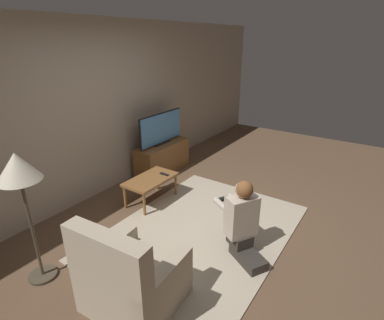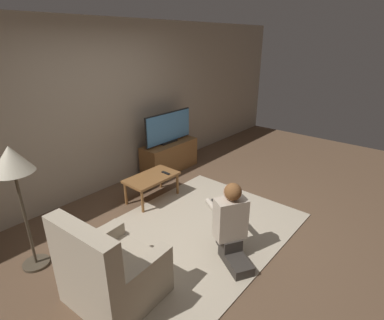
{
  "view_description": "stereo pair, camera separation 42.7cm",
  "coord_description": "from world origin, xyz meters",
  "px_view_note": "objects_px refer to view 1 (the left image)",
  "views": [
    {
      "loc": [
        -2.72,
        -1.72,
        2.31
      ],
      "look_at": [
        0.56,
        0.51,
        0.69
      ],
      "focal_mm": 28.0,
      "sensor_mm": 36.0,
      "label": 1
    },
    {
      "loc": [
        -2.46,
        -2.06,
        2.31
      ],
      "look_at": [
        0.56,
        0.51,
        0.69
      ],
      "focal_mm": 28.0,
      "sensor_mm": 36.0,
      "label": 2
    }
  ],
  "objects_px": {
    "armchair": "(131,280)",
    "coffee_table": "(151,181)",
    "floor_lamp": "(19,175)",
    "tv": "(161,128)",
    "person_kneeling": "(242,220)"
  },
  "relations": [
    {
      "from": "armchair",
      "to": "coffee_table",
      "type": "bearing_deg",
      "value": -58.1
    },
    {
      "from": "coffee_table",
      "to": "floor_lamp",
      "type": "distance_m",
      "value": 2.0
    },
    {
      "from": "tv",
      "to": "floor_lamp",
      "type": "relative_size",
      "value": 0.78
    },
    {
      "from": "tv",
      "to": "person_kneeling",
      "type": "relative_size",
      "value": 1.19
    },
    {
      "from": "coffee_table",
      "to": "tv",
      "type": "bearing_deg",
      "value": 30.81
    },
    {
      "from": "coffee_table",
      "to": "floor_lamp",
      "type": "relative_size",
      "value": 0.58
    },
    {
      "from": "person_kneeling",
      "to": "floor_lamp",
      "type": "bearing_deg",
      "value": -15.75
    },
    {
      "from": "coffee_table",
      "to": "armchair",
      "type": "height_order",
      "value": "armchair"
    },
    {
      "from": "floor_lamp",
      "to": "armchair",
      "type": "distance_m",
      "value": 1.38
    },
    {
      "from": "coffee_table",
      "to": "person_kneeling",
      "type": "relative_size",
      "value": 0.88
    },
    {
      "from": "floor_lamp",
      "to": "armchair",
      "type": "height_order",
      "value": "floor_lamp"
    },
    {
      "from": "tv",
      "to": "person_kneeling",
      "type": "bearing_deg",
      "value": -120.55
    },
    {
      "from": "tv",
      "to": "person_kneeling",
      "type": "xyz_separation_m",
      "value": [
        -1.31,
        -2.21,
        -0.37
      ]
    },
    {
      "from": "floor_lamp",
      "to": "person_kneeling",
      "type": "relative_size",
      "value": 1.51
    },
    {
      "from": "tv",
      "to": "armchair",
      "type": "relative_size",
      "value": 1.16
    }
  ]
}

